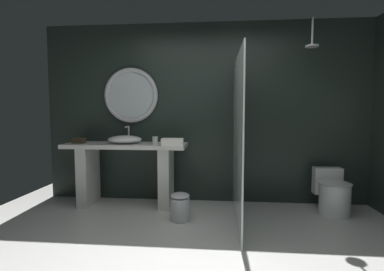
% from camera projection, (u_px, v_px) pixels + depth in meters
% --- Properties ---
extents(ground_plane, '(5.76, 5.76, 0.00)m').
position_uv_depth(ground_plane, '(197.00, 268.00, 2.38)').
color(ground_plane, silver).
extents(back_wall_panel, '(4.80, 0.10, 2.60)m').
position_uv_depth(back_wall_panel, '(206.00, 113.00, 4.16)').
color(back_wall_panel, '#1E2823').
rests_on(back_wall_panel, ground_plane).
extents(vanity_counter, '(1.69, 0.55, 0.88)m').
position_uv_depth(vanity_counter, '(127.00, 167.00, 3.98)').
color(vanity_counter, silver).
rests_on(vanity_counter, ground_plane).
extents(vessel_sink, '(0.47, 0.39, 0.24)m').
position_uv_depth(vessel_sink, '(125.00, 139.00, 3.95)').
color(vessel_sink, white).
rests_on(vessel_sink, vanity_counter).
extents(tumbler_cup, '(0.08, 0.08, 0.10)m').
position_uv_depth(tumbler_cup, '(155.00, 140.00, 3.88)').
color(tumbler_cup, silver).
rests_on(tumbler_cup, vanity_counter).
extents(tissue_box, '(0.16, 0.13, 0.08)m').
position_uv_depth(tissue_box, '(79.00, 141.00, 3.97)').
color(tissue_box, '#3D3323').
rests_on(tissue_box, vanity_counter).
extents(round_wall_mirror, '(0.81, 0.07, 0.81)m').
position_uv_depth(round_wall_mirror, '(131.00, 95.00, 4.15)').
color(round_wall_mirror, '#B7B7BC').
extents(shower_glass_panel, '(0.02, 1.54, 1.97)m').
position_uv_depth(shower_glass_panel, '(237.00, 140.00, 3.34)').
color(shower_glass_panel, silver).
rests_on(shower_glass_panel, ground_plane).
extents(rain_shower_head, '(0.16, 0.16, 0.36)m').
position_uv_depth(rain_shower_head, '(312.00, 42.00, 3.55)').
color(rain_shower_head, '#B7B7BC').
extents(toilet, '(0.39, 0.55, 0.56)m').
position_uv_depth(toilet, '(333.00, 194.00, 3.67)').
color(toilet, white).
rests_on(toilet, ground_plane).
extents(waste_bin, '(0.23, 0.23, 0.34)m').
position_uv_depth(waste_bin, '(180.00, 207.00, 3.42)').
color(waste_bin, '#B7B7BC').
rests_on(waste_bin, ground_plane).
extents(folded_hand_towel, '(0.30, 0.21, 0.09)m').
position_uv_depth(folded_hand_towel, '(173.00, 142.00, 3.72)').
color(folded_hand_towel, silver).
rests_on(folded_hand_towel, vanity_counter).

